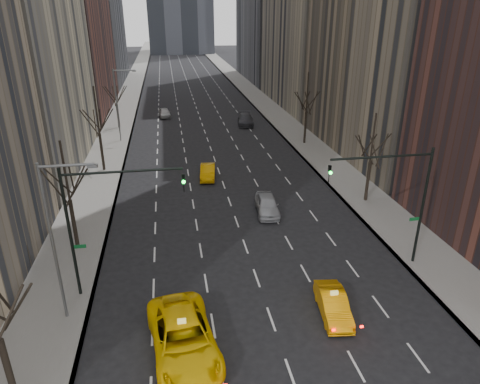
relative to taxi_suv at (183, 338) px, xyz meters
name	(u,v)px	position (x,y,z in m)	size (l,w,h in m)	color
sidewalk_left	(127,103)	(-7.36, 63.74, -0.85)	(4.50, 320.00, 0.15)	slate
sidewalk_right	(258,98)	(17.14, 63.74, -0.85)	(4.50, 320.00, 0.15)	slate
tree_lw_a	(0,341)	(-7.11, -2.26, 2.95)	(3.36, 3.50, 8.28)	black
tree_lw_b	(70,200)	(-7.11, 11.74, 2.79)	(3.36, 3.50, 7.82)	black
tree_lw_c	(100,134)	(-7.11, 27.74, 3.11)	(3.36, 3.50, 8.74)	black
tree_lw_d	(117,103)	(-7.11, 45.74, 2.64)	(3.36, 3.50, 7.36)	black
tree_rw_b	(370,162)	(16.89, 15.74, 2.79)	(3.36, 3.50, 7.82)	black
tree_rw_c	(306,112)	(16.89, 33.74, 3.11)	(3.36, 3.50, 8.74)	black
traffic_mast_left	(98,211)	(-4.22, 5.73, 4.56)	(6.69, 0.39, 8.00)	black
traffic_mast_right	(401,190)	(13.99, 5.73, 4.56)	(6.69, 0.39, 8.00)	black
streetlight_near	(57,228)	(-5.95, 3.74, 4.69)	(2.83, 0.22, 9.00)	slate
streetlight_far	(119,98)	(-5.95, 38.74, 4.69)	(2.83, 0.22, 9.00)	slate
taxi_suv	(183,338)	(0.00, 0.00, 0.00)	(3.07, 6.66, 1.85)	yellow
taxi_sedan	(333,304)	(8.38, 1.56, -0.25)	(1.42, 4.08, 1.34)	#FF9E05
silver_sedan_ahead	(267,205)	(7.66, 14.92, -0.16)	(1.81, 4.49, 1.53)	#A3A5AB
far_taxi	(208,172)	(3.55, 23.84, -0.25)	(1.43, 4.10, 1.35)	#E59A04
far_suv_grey	(245,119)	(11.21, 44.63, -0.14)	(2.21, 5.42, 1.57)	#323237
far_car_white	(165,113)	(-0.57, 51.58, -0.23)	(1.63, 4.06, 1.38)	#BABABA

